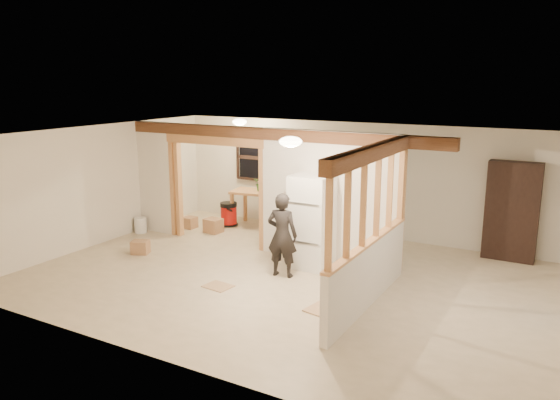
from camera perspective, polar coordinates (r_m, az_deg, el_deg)
The scene contains 28 objects.
floor at distance 9.67m, azimuth 0.89°, elevation -8.26°, with size 9.00×6.50×0.01m, color beige.
ceiling at distance 9.08m, azimuth 0.94°, elevation 6.67°, with size 9.00×6.50×0.01m, color white.
wall_back at distance 12.19m, azimuth 8.22°, elevation 2.15°, with size 9.00×0.01×2.50m, color silver.
wall_front at distance 6.73m, azimuth -12.49°, elevation -6.73°, with size 9.00×0.01×2.50m, color silver.
wall_left at distance 12.05m, azimuth -18.25°, elevation 1.52°, with size 0.01×6.50×2.50m, color silver.
partition_left_stub at distance 12.57m, azimuth -12.85°, elevation 2.29°, with size 0.90×0.12×2.50m, color silver.
partition_center at distance 10.25m, azimuth 5.10°, elevation 0.24°, with size 2.80×0.12×2.50m, color silver.
doorway_frame at distance 11.57m, azimuth -6.73°, elevation 0.88°, with size 2.46×0.14×2.20m, color tan.
header_beam_back at distance 10.62m, azimuth -0.73°, elevation 6.90°, with size 7.00×0.18×0.22m, color brown.
header_beam_right at distance 8.08m, azimuth 9.63°, elevation 4.88°, with size 0.18×3.30×0.22m, color brown.
pony_wall at distance 8.53m, azimuth 9.16°, elevation -7.72°, with size 0.12×3.20×1.00m, color silver.
stud_partition at distance 8.20m, azimuth 9.45°, elevation -0.10°, with size 0.14×3.20×1.32m, color tan.
window_back at distance 13.21m, azimuth -2.45°, elevation 4.41°, with size 1.12×0.10×1.10m, color black.
ceiling_dome_main at distance 8.50m, azimuth 1.12°, elevation 6.12°, with size 0.36×0.36×0.16m, color #FFEABF.
ceiling_dome_util at distance 12.33m, azimuth -4.24°, elevation 8.14°, with size 0.32×0.32×0.14m, color #FFEABF.
hanging_bulb at distance 11.50m, azimuth -4.06°, elevation 6.31°, with size 0.07×0.07×0.07m, color #FFD88C.
refrigerator at distance 10.05m, azimuth 3.36°, elevation -2.25°, with size 0.71×0.69×1.73m, color white.
woman at distance 9.57m, azimuth 0.23°, elevation -3.68°, with size 0.55×0.36×1.51m, color black.
work_table at distance 12.81m, azimuth -1.99°, elevation -0.95°, with size 1.37×0.68×0.86m, color tan.
potted_plant at distance 12.69m, azimuth -1.94°, elevation 1.79°, with size 0.34×0.30×0.38m, color #2B5224.
shop_vac at distance 13.01m, azimuth -5.38°, elevation -1.46°, with size 0.44×0.44×0.57m, color #B3120D.
bookshelf at distance 11.29m, azimuth 23.07°, elevation -1.10°, with size 0.96×0.32×1.91m, color black.
bucket at distance 12.80m, azimuth -14.37°, elevation -2.55°, with size 0.28×0.28×0.35m, color silver.
box_util_a at distance 12.51m, azimuth -6.98°, elevation -2.67°, with size 0.37×0.32×0.32m, color #A3744F.
box_util_b at distance 12.96m, azimuth -9.40°, elevation -2.33°, with size 0.28×0.28×0.26m, color #A3744F.
box_front at distance 11.30m, azimuth -14.38°, elevation -4.79°, with size 0.33×0.27×0.27m, color #A3744F.
floor_panel_near at distance 8.47m, azimuth 5.10°, elevation -11.33°, with size 0.58×0.58×0.02m, color tan.
floor_panel_far at distance 9.38m, azimuth -6.49°, elevation -8.94°, with size 0.46×0.36×0.01m, color tan.
Camera 1 is at (4.30, -7.94, 3.46)m, focal length 35.00 mm.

